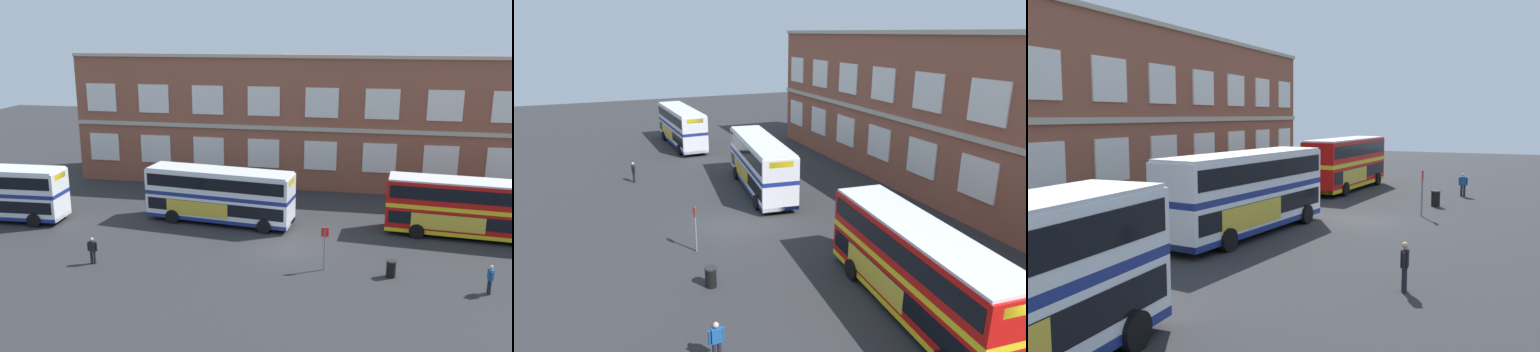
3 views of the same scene
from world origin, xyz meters
TOP-DOWN VIEW (x-y plane):
  - ground_plane at (0.00, 2.00)m, footprint 120.00×120.00m
  - brick_terminal_building at (1.17, 17.98)m, footprint 45.80×8.19m
  - double_decker_near at (-22.50, 1.76)m, footprint 11.09×3.20m
  - double_decker_middle at (-5.50, 4.25)m, footprint 11.23×3.92m
  - double_decker_far at (12.13, 4.51)m, footprint 11.19×3.62m
  - waiting_passenger at (11.92, -4.38)m, footprint 0.26×0.63m
  - second_passenger at (-11.29, -4.66)m, footprint 0.64×0.27m
  - bus_stand_flag at (2.81, -2.92)m, footprint 0.44×0.10m
  - station_litter_bin at (6.72, -3.17)m, footprint 0.60×0.60m

SIDE VIEW (x-z plane):
  - ground_plane at x=0.00m, z-range 0.00..0.00m
  - station_litter_bin at x=6.72m, z-range 0.01..1.04m
  - waiting_passenger at x=11.92m, z-range 0.08..1.78m
  - second_passenger at x=-11.29m, z-range 0.08..1.78m
  - bus_stand_flag at x=2.81m, z-range 0.29..2.99m
  - double_decker_near at x=-22.50m, z-range 0.11..4.18m
  - double_decker_middle at x=-5.50m, z-range 0.11..4.18m
  - double_decker_far at x=12.13m, z-range 0.11..4.18m
  - brick_terminal_building at x=1.17m, z-range -0.15..11.82m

